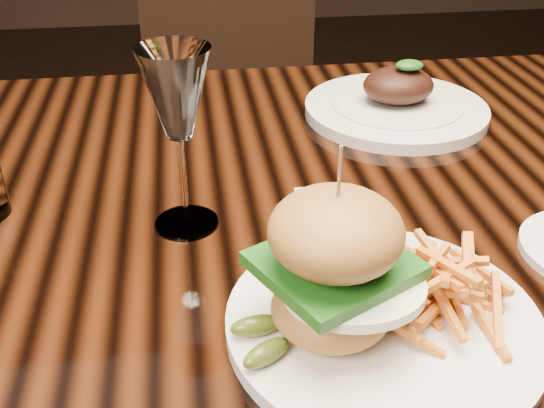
{
  "coord_description": "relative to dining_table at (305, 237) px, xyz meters",
  "views": [
    {
      "loc": [
        -0.14,
        -0.68,
        1.15
      ],
      "look_at": [
        -0.06,
        -0.13,
        0.81
      ],
      "focal_mm": 42.0,
      "sensor_mm": 36.0,
      "label": 1
    }
  ],
  "objects": [
    {
      "name": "wine_glass",
      "position": [
        -0.15,
        -0.06,
        0.23
      ],
      "size": [
        0.08,
        0.08,
        0.21
      ],
      "color": "white",
      "rests_on": "dining_table"
    },
    {
      "name": "far_dish",
      "position": [
        0.18,
        0.2,
        0.09
      ],
      "size": [
        0.28,
        0.28,
        0.09
      ],
      "rotation": [
        0.0,
        0.0,
        0.26
      ],
      "color": "silver",
      "rests_on": "dining_table"
    },
    {
      "name": "burger_plate",
      "position": [
        0.01,
        -0.27,
        0.13
      ],
      "size": [
        0.29,
        0.29,
        0.19
      ],
      "rotation": [
        0.0,
        0.0,
        0.27
      ],
      "color": "silver",
      "rests_on": "dining_table"
    },
    {
      "name": "chair_far",
      "position": [
        -0.02,
        0.89,
        -0.13
      ],
      "size": [
        0.46,
        0.47,
        0.95
      ],
      "rotation": [
        0.0,
        0.0,
        0.0
      ],
      "color": "black",
      "rests_on": "ground"
    },
    {
      "name": "dining_table",
      "position": [
        0.0,
        0.0,
        0.0
      ],
      "size": [
        1.6,
        0.9,
        0.75
      ],
      "color": "black",
      "rests_on": "ground"
    },
    {
      "name": "ramekin",
      "position": [
        0.01,
        -0.08,
        0.09
      ],
      "size": [
        0.06,
        0.06,
        0.03
      ],
      "primitive_type": "cube",
      "rotation": [
        0.0,
        0.0,
        -0.01
      ],
      "color": "silver",
      "rests_on": "dining_table"
    }
  ]
}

